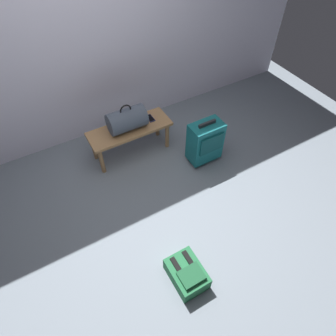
% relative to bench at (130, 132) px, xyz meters
% --- Properties ---
extents(ground_plane, '(6.60, 6.60, 0.00)m').
position_rel_bench_xyz_m(ground_plane, '(-0.15, -0.95, -0.34)').
color(ground_plane, slate).
extents(back_wall, '(6.00, 0.10, 2.80)m').
position_rel_bench_xyz_m(back_wall, '(-0.15, 0.65, 1.06)').
color(back_wall, silver).
rests_on(back_wall, ground).
extents(bench, '(1.00, 0.36, 0.40)m').
position_rel_bench_xyz_m(bench, '(0.00, 0.00, 0.00)').
color(bench, '#A87A4C').
rests_on(bench, ground).
extents(duffel_bag_slate, '(0.44, 0.26, 0.34)m').
position_rel_bench_xyz_m(duffel_bag_slate, '(-0.02, -0.00, 0.19)').
color(duffel_bag_slate, '#475160').
rests_on(duffel_bag_slate, bench).
extents(cell_phone, '(0.07, 0.14, 0.01)m').
position_rel_bench_xyz_m(cell_phone, '(0.29, 0.03, 0.07)').
color(cell_phone, '#191E4C').
rests_on(cell_phone, bench).
extents(suitcase_upright_teal, '(0.39, 0.26, 0.60)m').
position_rel_bench_xyz_m(suitcase_upright_teal, '(0.71, -0.56, -0.03)').
color(suitcase_upright_teal, '#14666B').
rests_on(suitcase_upright_teal, ground).
extents(backpack_green, '(0.28, 0.38, 0.21)m').
position_rel_bench_xyz_m(backpack_green, '(-0.26, -1.73, -0.25)').
color(backpack_green, '#1E6038').
rests_on(backpack_green, ground).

